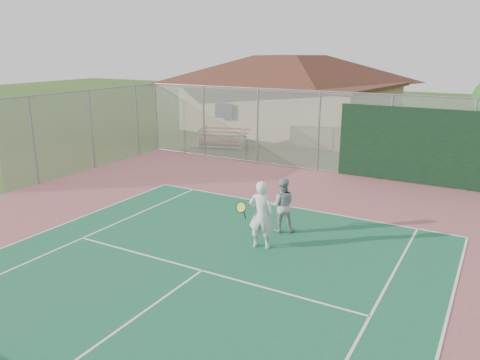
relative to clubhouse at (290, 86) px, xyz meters
name	(u,v)px	position (x,y,z in m)	size (l,w,h in m)	color
back_fence	(391,141)	(8.49, -9.05, -1.24)	(20.08, 0.11, 3.53)	gray
side_fence_left	(92,130)	(-3.61, -13.53, -1.16)	(0.08, 9.00, 3.50)	gray
clubhouse	(290,86)	(0.00, 0.00, 0.00)	(14.33, 10.53, 5.73)	tan
bleachers	(222,138)	(-1.01, -6.72, -2.38)	(3.08, 2.26, 1.00)	#B6382A
player_white_front	(261,215)	(6.99, -17.67, -1.97)	(1.01, 0.75, 1.88)	silver
player_grey_back	(282,206)	(6.99, -16.33, -2.10)	(0.99, 0.92, 1.63)	#9EA0A3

